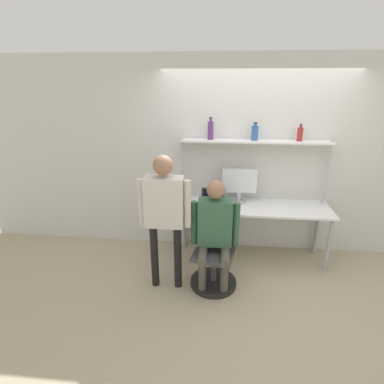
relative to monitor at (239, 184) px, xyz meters
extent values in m
plane|color=tan|center=(0.18, -0.46, -1.04)|extent=(12.00, 12.00, 0.00)
cube|color=silver|center=(0.18, 0.20, 0.31)|extent=(8.00, 0.06, 2.70)
cube|color=white|center=(0.18, -0.14, -0.28)|extent=(2.05, 0.61, 0.03)
cylinder|color=#A5A5AA|center=(-0.78, -0.38, -0.67)|extent=(0.05, 0.05, 0.75)
cylinder|color=#A5A5AA|center=(1.15, -0.38, -0.67)|extent=(0.05, 0.05, 0.75)
cylinder|color=#A5A5AA|center=(-0.78, 0.11, -0.67)|extent=(0.05, 0.05, 0.75)
cylinder|color=#A5A5AA|center=(1.15, 0.11, -0.67)|extent=(0.05, 0.05, 0.75)
cube|color=white|center=(0.18, 0.05, 0.57)|extent=(1.95, 0.23, 0.02)
cylinder|color=#B2B2B7|center=(-0.77, 0.05, -0.23)|extent=(0.04, 0.04, 1.63)
cylinder|color=#B2B2B7|center=(1.14, 0.05, -0.23)|extent=(0.04, 0.04, 1.63)
cylinder|color=#B7B7BC|center=(0.00, 0.00, -0.26)|extent=(0.22, 0.22, 0.01)
cylinder|color=#B7B7BC|center=(0.00, 0.00, -0.19)|extent=(0.06, 0.06, 0.13)
cube|color=#B7B7BC|center=(0.00, 0.00, 0.04)|extent=(0.49, 0.01, 0.35)
cube|color=silver|center=(0.00, 0.00, 0.04)|extent=(0.46, 0.02, 0.33)
cube|color=#333338|center=(-0.35, -0.22, -0.26)|extent=(0.31, 0.23, 0.01)
cube|color=black|center=(-0.35, -0.24, -0.25)|extent=(0.26, 0.13, 0.00)
cube|color=#333338|center=(-0.35, -0.14, -0.14)|extent=(0.31, 0.08, 0.23)
cube|color=black|center=(-0.35, -0.15, -0.14)|extent=(0.27, 0.06, 0.20)
cube|color=#264C8C|center=(-0.09, -0.25, -0.26)|extent=(0.07, 0.15, 0.01)
cube|color=black|center=(-0.09, -0.25, -0.25)|extent=(0.06, 0.13, 0.00)
cylinder|color=black|center=(-0.30, -0.82, -1.01)|extent=(0.56, 0.56, 0.06)
cylinder|color=#4C4C51|center=(-0.30, -0.82, -0.80)|extent=(0.06, 0.06, 0.36)
cube|color=#3F3F44|center=(-0.30, -0.82, -0.60)|extent=(0.54, 0.54, 0.05)
cube|color=#3F3F44|center=(-0.26, -0.61, -0.35)|extent=(0.41, 0.12, 0.45)
cylinder|color=#4C473D|center=(-0.43, -0.99, -0.81)|extent=(0.09, 0.09, 0.47)
cylinder|color=#4C473D|center=(-0.17, -0.99, -0.81)|extent=(0.09, 0.09, 0.47)
cylinder|color=#4C473D|center=(-0.43, -0.96, -0.53)|extent=(0.10, 0.38, 0.10)
cylinder|color=#4C473D|center=(-0.17, -0.96, -0.53)|extent=(0.10, 0.38, 0.10)
cube|color=#33593F|center=(-0.30, -0.79, -0.21)|extent=(0.39, 0.20, 0.55)
cylinder|color=#33593F|center=(-0.54, -0.79, -0.23)|extent=(0.08, 0.08, 0.52)
cylinder|color=#33593F|center=(-0.06, -0.79, -0.23)|extent=(0.08, 0.08, 0.52)
sphere|color=#8C664C|center=(-0.30, -0.79, 0.19)|extent=(0.21, 0.21, 0.21)
cylinder|color=black|center=(-1.01, -0.88, -0.64)|extent=(0.09, 0.09, 0.81)
cylinder|color=black|center=(-0.73, -0.88, -0.64)|extent=(0.09, 0.09, 0.81)
cube|color=beige|center=(-0.87, -0.88, 0.06)|extent=(0.43, 0.20, 0.57)
cylinder|color=beige|center=(-1.13, -0.88, 0.04)|extent=(0.08, 0.08, 0.55)
cylinder|color=beige|center=(-0.61, -0.88, 0.04)|extent=(0.08, 0.08, 0.55)
sphere|color=#8C664C|center=(-0.87, -0.88, 0.47)|extent=(0.22, 0.22, 0.22)
cylinder|color=#335999|center=(0.16, 0.05, 0.68)|extent=(0.09, 0.09, 0.18)
cylinder|color=#335999|center=(0.16, 0.05, 0.79)|extent=(0.04, 0.04, 0.03)
cylinder|color=black|center=(0.16, 0.05, 0.81)|extent=(0.04, 0.04, 0.01)
cylinder|color=maroon|center=(0.73, 0.05, 0.67)|extent=(0.07, 0.07, 0.17)
cylinder|color=maroon|center=(0.73, 0.05, 0.77)|extent=(0.03, 0.03, 0.03)
cylinder|color=black|center=(0.73, 0.05, 0.79)|extent=(0.04, 0.04, 0.01)
cylinder|color=#593372|center=(-0.41, 0.05, 0.70)|extent=(0.08, 0.08, 0.23)
cylinder|color=#593372|center=(-0.41, 0.05, 0.84)|extent=(0.03, 0.03, 0.04)
cylinder|color=black|center=(-0.41, 0.05, 0.87)|extent=(0.04, 0.04, 0.01)
camera|label=1|loc=(-0.26, -3.89, 1.29)|focal=28.00mm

